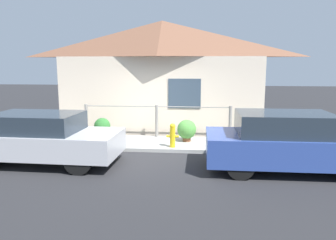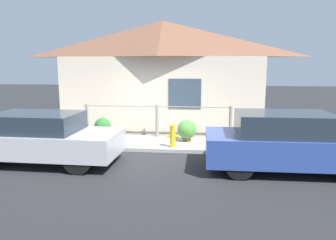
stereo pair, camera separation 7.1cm
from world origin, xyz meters
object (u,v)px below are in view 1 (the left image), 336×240
at_px(fire_hydrant, 173,135).
at_px(car_right, 288,142).
at_px(potted_plant_corner, 244,133).
at_px(potted_plant_by_fence, 102,127).
at_px(car_left, 42,138).
at_px(potted_plant_near_hydrant, 187,130).

bearing_deg(fire_hydrant, car_right, -28.78).
xyz_separation_m(car_right, fire_hydrant, (-2.84, 1.56, -0.22)).
relative_size(fire_hydrant, potted_plant_corner, 1.39).
xyz_separation_m(fire_hydrant, potted_plant_by_fence, (-2.39, 0.99, -0.01)).
bearing_deg(potted_plant_corner, car_left, -155.10).
distance_m(potted_plant_by_fence, potted_plant_corner, 4.56).
bearing_deg(potted_plant_near_hydrant, car_left, -146.46).
height_order(car_left, fire_hydrant, car_left).
bearing_deg(car_left, potted_plant_near_hydrant, 35.13).
relative_size(car_left, potted_plant_corner, 7.64).
height_order(car_right, potted_plant_corner, car_right).
distance_m(car_left, fire_hydrant, 3.54).
height_order(car_right, potted_plant_by_fence, car_right).
relative_size(potted_plant_by_fence, potted_plant_corner, 1.31).
relative_size(car_right, potted_plant_by_fence, 5.85).
distance_m(fire_hydrant, potted_plant_corner, 2.35).
bearing_deg(car_right, potted_plant_by_fence, 154.07).
relative_size(fire_hydrant, potted_plant_near_hydrant, 1.04).
relative_size(car_right, fire_hydrant, 5.50).
bearing_deg(fire_hydrant, car_left, -153.83).
height_order(fire_hydrant, potted_plant_near_hydrant, fire_hydrant).
relative_size(car_right, potted_plant_corner, 7.65).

